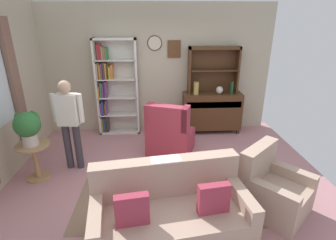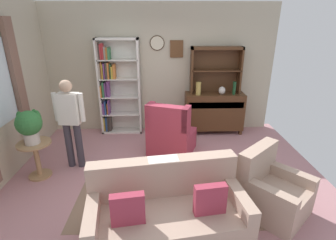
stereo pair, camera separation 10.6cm
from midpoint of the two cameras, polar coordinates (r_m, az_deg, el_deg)
The scene contains 15 objects.
ground_plane at distance 4.38m, azimuth -1.90°, elevation -12.77°, with size 5.40×4.60×0.02m, color #B27A7F.
wall_back at distance 5.85m, azimuth -2.61°, elevation 11.06°, with size 5.00×0.09×2.80m.
area_rug at distance 4.14m, azimuth 1.08°, elevation -14.85°, with size 2.90×1.77×0.01m, color #846651.
bookshelf at distance 5.82m, azimuth -12.49°, elevation 7.16°, with size 0.90×0.30×2.10m.
sideboard at distance 5.96m, azimuth 9.13°, elevation 2.07°, with size 1.30×0.45×0.92m.
sideboard_hutch at distance 5.81m, azimuth 9.52°, elevation 12.26°, with size 1.10×0.26×1.00m.
vase_tall at distance 5.65m, azimuth 5.72°, elevation 7.00°, with size 0.11×0.11×0.28m, color tan.
vase_round at distance 5.78m, azimuth 10.82°, elevation 6.51°, with size 0.15×0.15×0.17m, color beige.
bottle_wine at distance 5.81m, azimuth 13.41°, elevation 6.97°, with size 0.07×0.07×0.28m, color #194223.
couch_floral at distance 3.22m, azimuth -0.44°, elevation -20.14°, with size 1.91×1.10×0.90m.
armchair_floral at distance 3.86m, azimuth 21.37°, elevation -14.35°, with size 1.08×1.08×0.88m.
wingback_chair at distance 4.91m, azimuth -0.20°, elevation -3.53°, with size 1.01×1.02×1.05m.
plant_stand at distance 4.72m, azimuth -27.92°, elevation -7.34°, with size 0.52×0.52×0.62m.
potted_plant_large at distance 4.49m, azimuth -29.23°, elevation -1.20°, with size 0.39×0.39×0.54m.
person_reading at distance 4.58m, azimuth -21.67°, elevation 0.12°, with size 0.53×0.23×1.56m.
Camera 1 is at (-0.12, -3.63, 2.45)m, focal length 27.54 mm.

